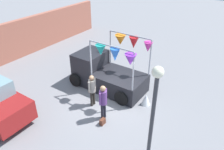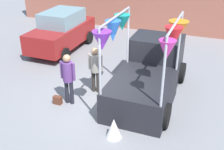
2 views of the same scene
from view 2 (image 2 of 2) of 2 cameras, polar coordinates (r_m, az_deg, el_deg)
name	(u,v)px [view 2 (image 2 of 2)]	position (r m, az deg, el deg)	size (l,w,h in m)	color
ground_plane	(99,102)	(9.59, -2.66, -5.40)	(60.00, 60.00, 0.00)	slate
vendor_truck	(149,71)	(9.70, 7.59, 0.85)	(2.48, 4.10, 2.98)	black
parked_car	(62,31)	(13.84, -10.17, 8.84)	(1.88, 4.00, 1.88)	maroon
person_customer	(68,75)	(9.10, -8.95, 0.09)	(0.53, 0.34, 1.75)	black
person_vendor	(95,66)	(9.72, -3.40, 1.87)	(0.53, 0.34, 1.68)	#2D2823
handbag	(58,100)	(9.56, -10.98, -5.03)	(0.28, 0.16, 0.28)	#592D1E
brick_boundary_wall	(158,9)	(16.60, 9.25, 13.15)	(18.00, 0.36, 2.60)	#9E5947
folded_kite_bundle_white	(114,128)	(7.88, 0.36, -10.77)	(0.44, 0.44, 0.60)	white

